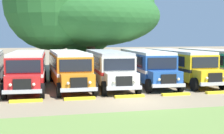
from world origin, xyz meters
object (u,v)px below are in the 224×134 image
parked_bus_slot_6 (214,63)px  broad_shade_tree (85,13)px  parked_bus_slot_5 (180,64)px  parked_bus_slot_2 (69,67)px  parked_bus_slot_1 (28,68)px  parked_bus_slot_4 (146,65)px  parked_bus_slot_3 (108,66)px

parked_bus_slot_6 → broad_shade_tree: bearing=-132.8°
parked_bus_slot_5 → parked_bus_slot_2: bearing=-88.9°
parked_bus_slot_1 → broad_shade_tree: broad_shade_tree is taller
parked_bus_slot_4 → broad_shade_tree: broad_shade_tree is taller
parked_bus_slot_4 → parked_bus_slot_6: same height
parked_bus_slot_4 → parked_bus_slot_3: bearing=-80.6°
parked_bus_slot_4 → broad_shade_tree: bearing=-155.5°
parked_bus_slot_3 → parked_bus_slot_5: (6.61, 0.35, 0.00)m
parked_bus_slot_2 → parked_bus_slot_5: same height
parked_bus_slot_1 → broad_shade_tree: (6.15, 9.95, 5.09)m
parked_bus_slot_3 → parked_bus_slot_4: (3.44, 0.35, 0.00)m
parked_bus_slot_1 → parked_bus_slot_3: (6.40, -0.08, 0.00)m
parked_bus_slot_4 → parked_bus_slot_6: 6.75m
parked_bus_slot_1 → broad_shade_tree: bearing=151.8°
parked_bus_slot_4 → parked_bus_slot_6: size_ratio=1.01×
parked_bus_slot_2 → broad_shade_tree: broad_shade_tree is taller
parked_bus_slot_1 → broad_shade_tree: size_ratio=0.64×
parked_bus_slot_2 → parked_bus_slot_6: (13.41, 0.64, 0.00)m
parked_bus_slot_5 → broad_shade_tree: (-6.86, 9.69, 5.09)m
parked_bus_slot_1 → parked_bus_slot_6: (16.59, 0.58, 0.00)m
broad_shade_tree → parked_bus_slot_5: bearing=-54.7°
parked_bus_slot_3 → broad_shade_tree: broad_shade_tree is taller
parked_bus_slot_4 → parked_bus_slot_1: bearing=-84.8°
broad_shade_tree → parked_bus_slot_2: bearing=-106.5°
parked_bus_slot_3 → parked_bus_slot_4: bearing=98.1°
parked_bus_slot_4 → parked_bus_slot_5: same height
parked_bus_slot_3 → parked_bus_slot_4: size_ratio=1.00×
parked_bus_slot_4 → parked_bus_slot_5: (3.17, 0.00, 0.00)m
parked_bus_slot_2 → parked_bus_slot_3: 3.23m
parked_bus_slot_6 → parked_bus_slot_4: bearing=-88.2°
parked_bus_slot_2 → parked_bus_slot_4: same height
parked_bus_slot_4 → broad_shade_tree: 11.56m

